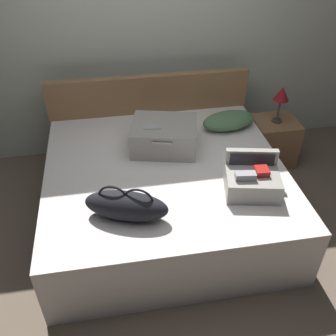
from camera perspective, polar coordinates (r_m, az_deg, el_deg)
ground_plane at (r=3.24m, az=0.80°, el=-12.09°), size 12.00×12.00×0.00m
back_wall at (r=3.92m, az=-3.64°, el=20.03°), size 8.00×0.10×2.60m
bed at (r=3.32m, az=-0.40°, el=-3.77°), size 1.95×1.84×0.55m
headboard at (r=3.98m, az=-2.69°, el=7.33°), size 1.99×0.08×0.94m
hard_case_large at (r=3.32m, az=-0.58°, el=4.84°), size 0.64×0.56×0.24m
hard_case_medium at (r=2.92m, az=12.39°, el=-1.77°), size 0.45×0.40×0.28m
duffel_bag at (r=2.65m, az=-6.22°, el=-5.55°), size 0.63×0.39×0.27m
pillow_near_headboard at (r=3.68m, az=9.02°, el=6.99°), size 0.56×0.37×0.15m
nightstand at (r=4.18m, az=15.29°, el=3.87°), size 0.44×0.40×0.49m
table_lamp at (r=3.93m, az=16.54°, el=10.32°), size 0.15×0.15×0.37m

